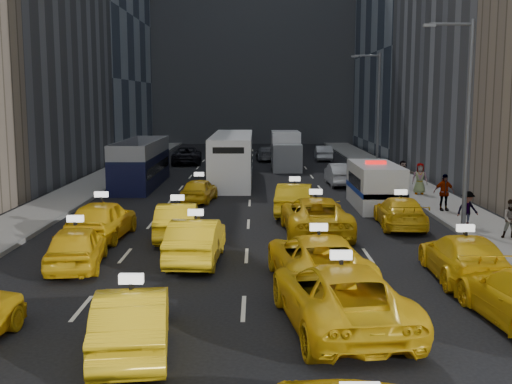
# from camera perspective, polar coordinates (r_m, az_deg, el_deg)

# --- Properties ---
(ground) EXTENTS (160.00, 160.00, 0.00)m
(ground) POSITION_cam_1_polar(r_m,az_deg,el_deg) (16.21, -1.25, -12.57)
(ground) COLOR black
(ground) RESTS_ON ground
(sidewalk_west) EXTENTS (3.00, 90.00, 0.15)m
(sidewalk_west) POSITION_cam_1_polar(r_m,az_deg,el_deg) (41.96, -15.00, 0.26)
(sidewalk_west) COLOR gray
(sidewalk_west) RESTS_ON ground
(sidewalk_east) EXTENTS (3.00, 90.00, 0.15)m
(sidewalk_east) POSITION_cam_1_polar(r_m,az_deg,el_deg) (41.79, 14.04, 0.26)
(sidewalk_east) COLOR gray
(sidewalk_east) RESTS_ON ground
(curb_west) EXTENTS (0.15, 90.00, 0.18)m
(curb_west) POSITION_cam_1_polar(r_m,az_deg,el_deg) (41.61, -13.07, 0.28)
(curb_west) COLOR slate
(curb_west) RESTS_ON ground
(curb_east) EXTENTS (0.15, 90.00, 0.18)m
(curb_east) POSITION_cam_1_polar(r_m,az_deg,el_deg) (41.46, 12.10, 0.29)
(curb_east) COLOR slate
(curb_east) RESTS_ON ground
(streetlight_near) EXTENTS (2.15, 0.22, 9.00)m
(streetlight_near) POSITION_cam_1_polar(r_m,az_deg,el_deg) (28.55, 18.12, 6.21)
(streetlight_near) COLOR #595B60
(streetlight_near) RESTS_ON ground
(streetlight_far) EXTENTS (2.15, 0.22, 9.00)m
(streetlight_far) POSITION_cam_1_polar(r_m,az_deg,el_deg) (47.96, 10.68, 7.19)
(streetlight_far) COLOR #595B60
(streetlight_far) RESTS_ON ground
(taxi_5) EXTENTS (2.16, 4.74, 1.51)m
(taxi_5) POSITION_cam_1_polar(r_m,az_deg,el_deg) (15.23, -10.93, -11.10)
(taxi_5) COLOR yellow
(taxi_5) RESTS_ON ground
(taxi_6) EXTENTS (3.54, 6.31, 1.67)m
(taxi_6) POSITION_cam_1_polar(r_m,az_deg,el_deg) (16.58, 7.50, -9.10)
(taxi_6) COLOR yellow
(taxi_6) RESTS_ON ground
(taxi_8) EXTENTS (2.31, 4.60, 1.50)m
(taxi_8) POSITION_cam_1_polar(r_m,az_deg,el_deg) (22.84, -15.68, -4.69)
(taxi_8) COLOR yellow
(taxi_8) RESTS_ON ground
(taxi_9) EXTENTS (1.87, 4.84, 1.57)m
(taxi_9) POSITION_cam_1_polar(r_m,az_deg,el_deg) (22.88, -5.35, -4.30)
(taxi_9) COLOR yellow
(taxi_9) RESTS_ON ground
(taxi_10) EXTENTS (3.22, 6.05, 1.62)m
(taxi_10) POSITION_cam_1_polar(r_m,az_deg,el_deg) (20.13, 5.56, -5.99)
(taxi_10) COLOR yellow
(taxi_10) RESTS_ON ground
(taxi_11) EXTENTS (2.23, 5.14, 1.47)m
(taxi_11) POSITION_cam_1_polar(r_m,az_deg,el_deg) (21.66, 18.01, -5.54)
(taxi_11) COLOR yellow
(taxi_11) RESTS_ON ground
(taxi_12) EXTENTS (2.29, 4.98, 1.65)m
(taxi_12) POSITION_cam_1_polar(r_m,az_deg,el_deg) (27.18, -13.51, -2.38)
(taxi_12) COLOR yellow
(taxi_12) RESTS_ON ground
(taxi_13) EXTENTS (1.75, 4.63, 1.51)m
(taxi_13) POSITION_cam_1_polar(r_m,az_deg,el_deg) (26.70, -6.96, -2.56)
(taxi_13) COLOR yellow
(taxi_13) RESTS_ON ground
(taxi_14) EXTENTS (2.85, 5.91, 1.62)m
(taxi_14) POSITION_cam_1_polar(r_m,az_deg,el_deg) (27.46, 5.31, -2.11)
(taxi_14) COLOR yellow
(taxi_14) RESTS_ON ground
(taxi_15) EXTENTS (2.21, 4.88, 1.39)m
(taxi_15) POSITION_cam_1_polar(r_m,az_deg,el_deg) (29.56, 12.69, -1.76)
(taxi_15) COLOR yellow
(taxi_15) RESTS_ON ground
(taxi_16) EXTENTS (2.06, 4.10, 1.34)m
(taxi_16) POSITION_cam_1_polar(r_m,az_deg,el_deg) (36.08, -5.07, 0.18)
(taxi_16) COLOR yellow
(taxi_16) RESTS_ON ground
(taxi_17) EXTENTS (2.24, 4.95, 1.58)m
(taxi_17) POSITION_cam_1_polar(r_m,az_deg,el_deg) (32.06, 3.45, -0.62)
(taxi_17) COLOR yellow
(taxi_17) RESTS_ON ground
(nypd_van) EXTENTS (2.62, 5.95, 2.50)m
(nypd_van) POSITION_cam_1_polar(r_m,az_deg,el_deg) (34.62, 10.54, 0.50)
(nypd_van) COLOR silver
(nypd_van) RESTS_ON ground
(double_decker) EXTENTS (3.12, 10.42, 2.99)m
(double_decker) POSITION_cam_1_polar(r_m,az_deg,el_deg) (42.95, -10.18, 2.48)
(double_decker) COLOR black
(double_decker) RESTS_ON ground
(city_bus) EXTENTS (3.84, 12.97, 3.30)m
(city_bus) POSITION_cam_1_polar(r_m,az_deg,el_deg) (44.37, -2.12, 3.00)
(city_bus) COLOR white
(city_bus) RESTS_ON ground
(box_truck) EXTENTS (2.88, 6.81, 3.03)m
(box_truck) POSITION_cam_1_polar(r_m,az_deg,el_deg) (52.66, 2.67, 3.68)
(box_truck) COLOR silver
(box_truck) RESTS_ON ground
(misc_car_0) EXTENTS (1.70, 4.57, 1.49)m
(misc_car_0) POSITION_cam_1_polar(r_m,az_deg,el_deg) (43.14, 7.48, 1.59)
(misc_car_0) COLOR #B8BBC1
(misc_car_0) RESTS_ON ground
(misc_car_1) EXTENTS (2.87, 5.60, 1.51)m
(misc_car_1) POSITION_cam_1_polar(r_m,az_deg,el_deg) (56.92, -6.15, 3.25)
(misc_car_1) COLOR black
(misc_car_1) RESTS_ON ground
(misc_car_2) EXTENTS (2.22, 4.72, 1.33)m
(misc_car_2) POSITION_cam_1_polar(r_m,az_deg,el_deg) (59.62, 0.92, 3.44)
(misc_car_2) COLOR slate
(misc_car_2) RESTS_ON ground
(misc_car_3) EXTENTS (2.03, 4.49, 1.50)m
(misc_car_3) POSITION_cam_1_polar(r_m,az_deg,el_deg) (58.62, -2.03, 3.44)
(misc_car_3) COLOR black
(misc_car_3) RESTS_ON ground
(misc_car_4) EXTENTS (1.60, 4.29, 1.40)m
(misc_car_4) POSITION_cam_1_polar(r_m,az_deg,el_deg) (60.04, 6.01, 3.47)
(misc_car_4) COLOR #ADAFB4
(misc_car_4) RESTS_ON ground
(pedestrian_1) EXTENTS (0.86, 0.63, 1.60)m
(pedestrian_1) POSITION_cam_1_polar(r_m,az_deg,el_deg) (27.82, 21.79, -2.26)
(pedestrian_1) COLOR gray
(pedestrian_1) RESTS_ON sidewalk_east
(pedestrian_2) EXTENTS (1.10, 0.68, 1.59)m
(pedestrian_2) POSITION_cam_1_polar(r_m,az_deg,el_deg) (29.69, 18.29, -1.45)
(pedestrian_2) COLOR gray
(pedestrian_2) RESTS_ON sidewalk_east
(pedestrian_3) EXTENTS (1.14, 0.61, 1.86)m
(pedestrian_3) POSITION_cam_1_polar(r_m,az_deg,el_deg) (33.61, 16.37, -0.03)
(pedestrian_3) COLOR gray
(pedestrian_3) RESTS_ON sidewalk_east
(pedestrian_4) EXTENTS (0.97, 0.63, 1.84)m
(pedestrian_4) POSITION_cam_1_polar(r_m,az_deg,el_deg) (39.02, 14.35, 1.16)
(pedestrian_4) COLOR gray
(pedestrian_4) RESTS_ON sidewalk_east
(pedestrian_5) EXTENTS (1.66, 0.76, 1.72)m
(pedestrian_5) POSITION_cam_1_polar(r_m,az_deg,el_deg) (41.58, 12.92, 1.56)
(pedestrian_5) COLOR gray
(pedestrian_5) RESTS_ON sidewalk_east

